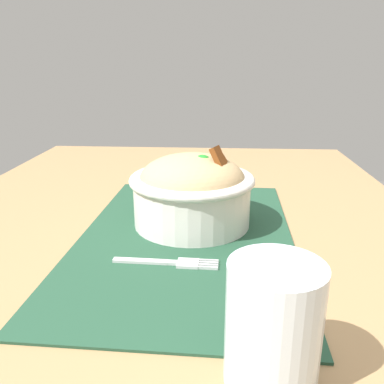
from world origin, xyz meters
name	(u,v)px	position (x,y,z in m)	size (l,w,h in m)	color
table	(167,288)	(0.00, 0.00, 0.71)	(1.27, 0.81, 0.78)	#99754C
placemat	(186,237)	(-0.02, 0.03, 0.78)	(0.48, 0.30, 0.00)	#1E422D
bowl	(192,189)	(-0.07, 0.03, 0.84)	(0.21, 0.21, 0.12)	silver
fork	(171,262)	(0.06, 0.01, 0.78)	(0.02, 0.13, 0.00)	silver
drinking_glass	(273,331)	(0.24, 0.11, 0.82)	(0.07, 0.07, 0.10)	silver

